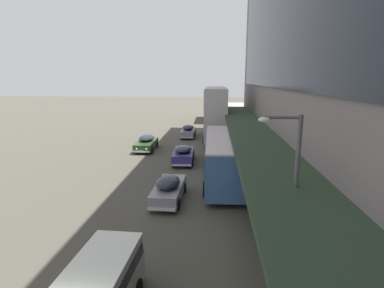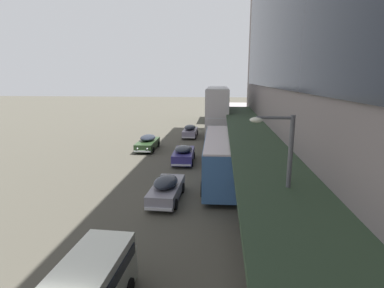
{
  "view_description": "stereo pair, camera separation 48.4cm",
  "coord_description": "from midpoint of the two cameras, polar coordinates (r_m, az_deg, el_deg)",
  "views": [
    {
      "loc": [
        3.75,
        -5.21,
        7.42
      ],
      "look_at": [
        1.82,
        19.65,
        1.98
      ],
      "focal_mm": 28.0,
      "sensor_mm": 36.0,
      "label": 1
    },
    {
      "loc": [
        4.23,
        -5.17,
        7.42
      ],
      "look_at": [
        1.82,
        19.65,
        1.98
      ],
      "focal_mm": 28.0,
      "sensor_mm": 36.0,
      "label": 2
    }
  ],
  "objects": [
    {
      "name": "transit_bus_kerbside_front",
      "position": [
        22.08,
        6.22,
        -2.23
      ],
      "size": [
        2.81,
        10.59,
        3.31
      ],
      "color": "#3B649C",
      "rests_on": "ground"
    },
    {
      "name": "transit_bus_kerbside_rear",
      "position": [
        37.59,
        5.18,
        6.18
      ],
      "size": [
        2.89,
        11.5,
        6.39
      ],
      "color": "beige",
      "rests_on": "ground"
    },
    {
      "name": "transit_bus_kerbside_far",
      "position": [
        54.48,
        5.53,
        7.85
      ],
      "size": [
        2.87,
        10.24,
        5.99
      ],
      "color": "#548D5F",
      "rests_on": "ground"
    },
    {
      "name": "sedan_trailing_mid",
      "position": [
        32.24,
        -8.02,
        0.29
      ],
      "size": [
        1.98,
        4.89,
        1.57
      ],
      "color": "#274021",
      "rests_on": "ground"
    },
    {
      "name": "sedan_second_mid",
      "position": [
        38.81,
        0.0,
        2.49
      ],
      "size": [
        1.8,
        4.62,
        1.63
      ],
      "color": "gray",
      "rests_on": "ground"
    },
    {
      "name": "sedan_lead_mid",
      "position": [
        18.81,
        -4.17,
        -8.43
      ],
      "size": [
        1.87,
        4.62,
        1.56
      ],
      "color": "gray",
      "rests_on": "ground"
    },
    {
      "name": "sedan_trailing_near",
      "position": [
        27.01,
        -1.11,
        -1.93
      ],
      "size": [
        1.97,
        4.56,
        1.56
      ],
      "color": "navy",
      "rests_on": "ground"
    },
    {
      "name": "vw_van",
      "position": [
        10.68,
        -17.68,
        -24.65
      ],
      "size": [
        2.02,
        4.6,
        1.96
      ],
      "color": "silver",
      "rests_on": "ground"
    },
    {
      "name": "pedestrian_at_kerb",
      "position": [
        16.22,
        14.05,
        -10.71
      ],
      "size": [
        0.5,
        0.44,
        1.86
      ],
      "color": "black",
      "rests_on": "sidewalk_kerb"
    },
    {
      "name": "street_lamp",
      "position": [
        11.11,
        18.07,
        -7.62
      ],
      "size": [
        1.5,
        0.28,
        6.09
      ],
      "color": "#4C4C51",
      "rests_on": "sidewalk_kerb"
    }
  ]
}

